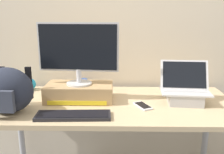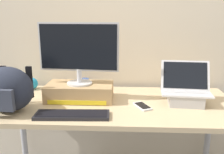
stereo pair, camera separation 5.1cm
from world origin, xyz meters
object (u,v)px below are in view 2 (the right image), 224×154
at_px(open_laptop, 185,94).
at_px(desktop_monitor, 78,51).
at_px(messenger_backpack, 8,89).
at_px(coffee_mug, 85,84).
at_px(external_keyboard, 72,115).
at_px(cell_phone, 142,106).
at_px(plush_toy, 32,84).
at_px(toner_box_yellow, 80,92).

bearing_deg(open_laptop, desktop_monitor, -177.95).
distance_m(messenger_backpack, coffee_mug, 0.64).
height_order(external_keyboard, messenger_backpack, messenger_backpack).
relative_size(desktop_monitor, messenger_backpack, 1.69).
bearing_deg(cell_phone, desktop_monitor, 138.67).
relative_size(messenger_backpack, plush_toy, 3.47).
height_order(desktop_monitor, cell_phone, desktop_monitor).
xyz_separation_m(open_laptop, coffee_mug, (-0.73, 0.29, -0.02)).
height_order(toner_box_yellow, desktop_monitor, desktop_monitor).
height_order(toner_box_yellow, coffee_mug, toner_box_yellow).
height_order(toner_box_yellow, open_laptop, open_laptop).
height_order(external_keyboard, plush_toy, plush_toy).
xyz_separation_m(desktop_monitor, open_laptop, (0.73, -0.04, -0.29)).
height_order(desktop_monitor, coffee_mug, desktop_monitor).
distance_m(messenger_backpack, cell_phone, 0.85).
distance_m(open_laptop, cell_phone, 0.31).
relative_size(toner_box_yellow, messenger_backpack, 1.42).
height_order(cell_phone, plush_toy, plush_toy).
distance_m(open_laptop, coffee_mug, 0.79).
distance_m(open_laptop, plush_toy, 1.19).
xyz_separation_m(coffee_mug, plush_toy, (-0.43, -0.03, 0.00)).
xyz_separation_m(external_keyboard, coffee_mug, (-0.01, 0.56, 0.03)).
height_order(desktop_monitor, external_keyboard, desktop_monitor).
bearing_deg(messenger_backpack, coffee_mug, 53.63).
xyz_separation_m(desktop_monitor, cell_phone, (0.44, -0.13, -0.34)).
bearing_deg(messenger_backpack, plush_toy, 96.52).
distance_m(toner_box_yellow, cell_phone, 0.46).
bearing_deg(desktop_monitor, messenger_backpack, -144.51).
height_order(open_laptop, plush_toy, open_laptop).
bearing_deg(desktop_monitor, toner_box_yellow, 88.16).
distance_m(toner_box_yellow, external_keyboard, 0.31).
bearing_deg(open_laptop, plush_toy, 172.14).
height_order(toner_box_yellow, messenger_backpack, messenger_backpack).
bearing_deg(open_laptop, toner_box_yellow, -178.05).
bearing_deg(plush_toy, external_keyboard, -50.31).
bearing_deg(cell_phone, open_laptop, -7.75).
height_order(messenger_backpack, cell_phone, messenger_backpack).
bearing_deg(desktop_monitor, coffee_mug, 96.38).
distance_m(open_laptop, messenger_backpack, 1.15).
height_order(open_laptop, coffee_mug, open_laptop).
bearing_deg(external_keyboard, open_laptop, 18.22).
relative_size(open_laptop, messenger_backpack, 1.04).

